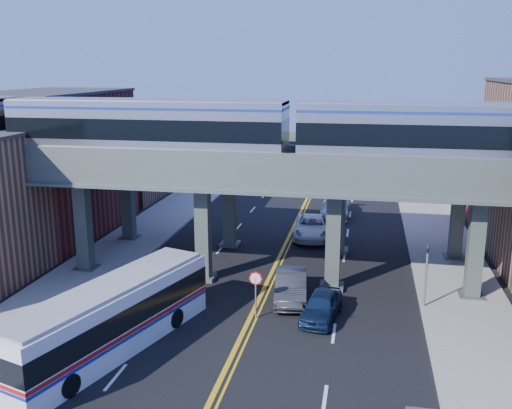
# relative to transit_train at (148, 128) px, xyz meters

# --- Properties ---
(ground) EXTENTS (120.00, 120.00, 0.00)m
(ground) POSITION_rel_transit_train_xyz_m (7.33, -8.00, -9.46)
(ground) COLOR black
(ground) RESTS_ON ground
(sidewalk_west) EXTENTS (5.00, 70.00, 0.16)m
(sidewalk_west) POSITION_rel_transit_train_xyz_m (-4.17, 2.00, -9.38)
(sidewalk_west) COLOR gray
(sidewalk_west) RESTS_ON ground
(sidewalk_east) EXTENTS (5.00, 70.00, 0.16)m
(sidewalk_east) POSITION_rel_transit_train_xyz_m (18.83, 2.00, -9.38)
(sidewalk_east) COLOR gray
(sidewalk_east) RESTS_ON ground
(building_west_b) EXTENTS (8.00, 14.00, 11.00)m
(building_west_b) POSITION_rel_transit_train_xyz_m (-11.17, 8.00, -3.96)
(building_west_b) COLOR maroon
(building_west_b) RESTS_ON ground
(building_west_c) EXTENTS (8.00, 10.00, 8.00)m
(building_west_c) POSITION_rel_transit_train_xyz_m (-11.17, 21.00, -5.46)
(building_west_c) COLOR #885746
(building_west_c) RESTS_ON ground
(building_east_c) EXTENTS (8.00, 10.00, 9.00)m
(building_east_c) POSITION_rel_transit_train_xyz_m (25.83, 21.00, -4.96)
(building_east_c) COLOR maroon
(building_east_c) RESTS_ON ground
(elevated_viaduct_near) EXTENTS (52.00, 3.60, 7.40)m
(elevated_viaduct_near) POSITION_rel_transit_train_xyz_m (7.33, 0.00, -2.99)
(elevated_viaduct_near) COLOR #45504B
(elevated_viaduct_near) RESTS_ON ground
(elevated_viaduct_far) EXTENTS (52.00, 3.60, 7.40)m
(elevated_viaduct_far) POSITION_rel_transit_train_xyz_m (7.33, 7.00, -2.99)
(elevated_viaduct_far) COLOR #45504B
(elevated_viaduct_far) RESTS_ON ground
(transit_train) EXTENTS (51.98, 3.26, 3.81)m
(transit_train) POSITION_rel_transit_train_xyz_m (0.00, 0.00, 0.00)
(transit_train) COLOR black
(transit_train) RESTS_ON elevated_viaduct_near
(stop_sign) EXTENTS (0.76, 0.09, 2.63)m
(stop_sign) POSITION_rel_transit_train_xyz_m (7.63, -5.00, -7.70)
(stop_sign) COLOR slate
(stop_sign) RESTS_ON ground
(traffic_signal) EXTENTS (0.15, 0.18, 4.10)m
(traffic_signal) POSITION_rel_transit_train_xyz_m (16.53, -2.00, -7.16)
(traffic_signal) COLOR slate
(traffic_signal) RESTS_ON ground
(transit_bus) EXTENTS (6.14, 12.28, 3.10)m
(transit_bus) POSITION_rel_transit_train_xyz_m (1.64, -9.71, -7.87)
(transit_bus) COLOR white
(transit_bus) RESTS_ON ground
(car_lane_a) EXTENTS (2.29, 4.46, 1.45)m
(car_lane_a) POSITION_rel_transit_train_xyz_m (11.06, -4.40, -8.73)
(car_lane_a) COLOR #101F3C
(car_lane_a) RESTS_ON ground
(car_lane_b) EXTENTS (2.33, 5.22, 1.67)m
(car_lane_b) POSITION_rel_transit_train_xyz_m (9.13, -2.19, -8.62)
(car_lane_b) COLOR #29292B
(car_lane_b) RESTS_ON ground
(car_lane_c) EXTENTS (3.02, 6.05, 1.65)m
(car_lane_c) POSITION_rel_transit_train_xyz_m (9.13, 10.34, -8.63)
(car_lane_c) COLOR white
(car_lane_c) RESTS_ON ground
(car_lane_d) EXTENTS (2.44, 5.98, 1.74)m
(car_lane_d) POSITION_rel_transit_train_xyz_m (10.55, 17.16, -8.59)
(car_lane_d) COLOR silver
(car_lane_d) RESTS_ON ground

